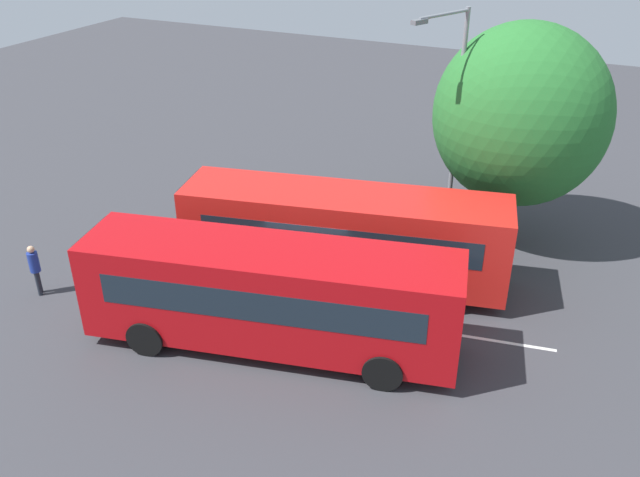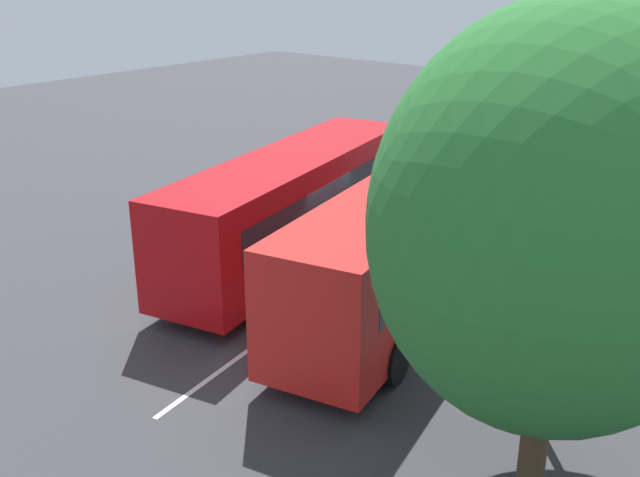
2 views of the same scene
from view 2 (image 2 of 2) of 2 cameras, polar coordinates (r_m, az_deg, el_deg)
The scene contains 7 objects.
ground_plane at distance 20.03m, azimuth 2.32°, elevation -2.92°, with size 73.07×73.07×0.00m, color #38383D.
bus_far_left at distance 17.75m, azimuth 6.67°, elevation -0.26°, with size 10.53×4.40×3.09m.
bus_center_left at distance 20.41m, azimuth -2.10°, elevation 2.70°, with size 10.53×4.45×3.09m.
pedestrian at distance 27.15m, azimuth 7.96°, elevation 5.59°, with size 0.45×0.45×1.72m.
street_lamp at distance 13.18m, azimuth 17.07°, elevation 5.00°, with size 1.22×2.45×8.12m.
depot_tree at distance 10.99m, azimuth 18.07°, elevation 1.36°, with size 5.92×5.33×7.70m.
lane_stripe_outer_left at distance 20.03m, azimuth 2.32°, elevation -2.91°, with size 15.33×0.12×0.01m, color silver.
Camera 2 is at (-14.63, -11.06, 8.06)m, focal length 41.62 mm.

